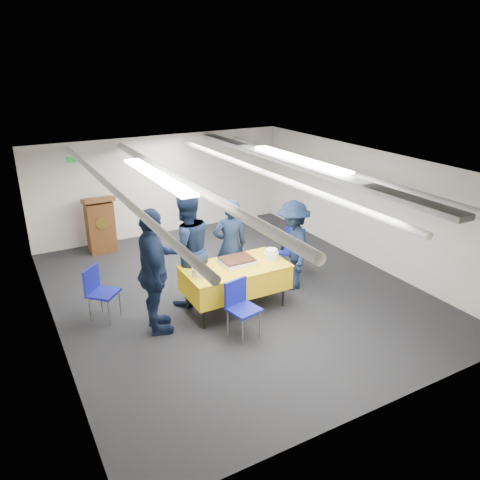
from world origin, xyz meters
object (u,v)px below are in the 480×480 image
object	(u,v)px
serving_table	(235,277)
sailor_b	(186,249)
chair_right	(293,246)
sailor_d	(293,245)
chair_near	(240,303)
sailor_a	(230,246)
podium	(100,224)
chair_left	(98,288)
sailor_c	(154,273)
sheet_cake	(237,261)

from	to	relation	value
serving_table	sailor_b	world-z (taller)	sailor_b
chair_right	sailor_d	distance (m)	0.72
chair_near	chair_right	world-z (taller)	same
sailor_a	podium	bearing A→B (deg)	-53.97
podium	serving_table	bearing A→B (deg)	-69.46
sailor_b	podium	bearing A→B (deg)	-78.12
sailor_a	sailor_b	bearing A→B (deg)	13.35
serving_table	chair_right	world-z (taller)	chair_right
chair_right	sailor_b	xyz separation A→B (m)	(-2.27, -0.17, 0.45)
chair_left	sailor_d	size ratio (longest dim) A/B	0.53
chair_right	chair_left	bearing A→B (deg)	179.39
chair_near	sailor_d	bearing A→B (deg)	30.35
chair_near	sailor_a	xyz separation A→B (m)	(0.55, 1.37, 0.32)
sailor_b	sailor_c	size ratio (longest dim) A/B	1.00
chair_right	serving_table	bearing A→B (deg)	-156.33
serving_table	chair_left	size ratio (longest dim) A/B	1.95
chair_near	chair_right	size ratio (longest dim) A/B	1.00
chair_near	sailor_c	size ratio (longest dim) A/B	0.44
sailor_b	chair_near	bearing A→B (deg)	101.30
serving_table	chair_left	bearing A→B (deg)	159.50
chair_left	sailor_a	xyz separation A→B (m)	(2.29, -0.13, 0.32)
sailor_a	sailor_d	world-z (taller)	sailor_a
sailor_c	sailor_d	world-z (taller)	sailor_c
serving_table	sailor_c	size ratio (longest dim) A/B	0.87
chair_right	sheet_cake	bearing A→B (deg)	-157.45
serving_table	sailor_a	distance (m)	0.74
serving_table	sailor_a	bearing A→B (deg)	69.40
sheet_cake	sailor_b	bearing A→B (deg)	144.35
sheet_cake	sailor_a	xyz separation A→B (m)	(0.17, 0.57, 0.03)
serving_table	podium	bearing A→B (deg)	110.54
serving_table	podium	size ratio (longest dim) A/B	1.35
sailor_a	sailor_c	distance (m)	1.76
sailor_a	sailor_c	size ratio (longest dim) A/B	0.87
chair_near	chair_left	xyz separation A→B (m)	(-1.73, 1.50, 0.00)
sheet_cake	chair_left	xyz separation A→B (m)	(-2.12, 0.70, -0.28)
serving_table	sailor_c	bearing A→B (deg)	-178.50
chair_right	sailor_b	size ratio (longest dim) A/B	0.45
chair_left	sailor_a	bearing A→B (deg)	-3.15
chair_right	sailor_b	world-z (taller)	sailor_b
sailor_d	chair_left	bearing A→B (deg)	-82.80
serving_table	sailor_a	size ratio (longest dim) A/B	1.00
chair_near	sailor_b	bearing A→B (deg)	103.02
chair_near	sailor_c	world-z (taller)	sailor_c
chair_left	serving_table	bearing A→B (deg)	-20.50
sheet_cake	serving_table	bearing A→B (deg)	-136.29
chair_near	sailor_c	bearing A→B (deg)	146.92
serving_table	sailor_c	xyz separation A→B (m)	(-1.38, -0.04, 0.42)
chair_right	chair_left	distance (m)	3.71
chair_near	sailor_d	distance (m)	1.85
podium	sheet_cake	bearing A→B (deg)	-68.10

